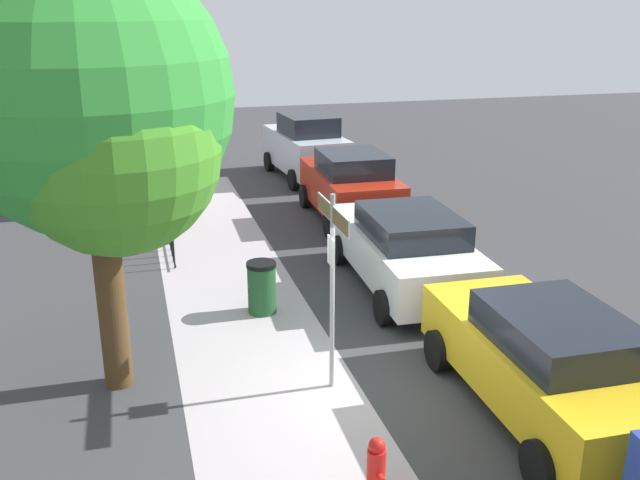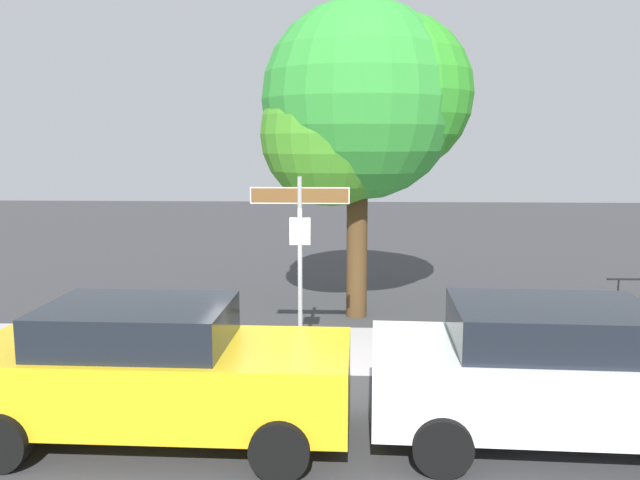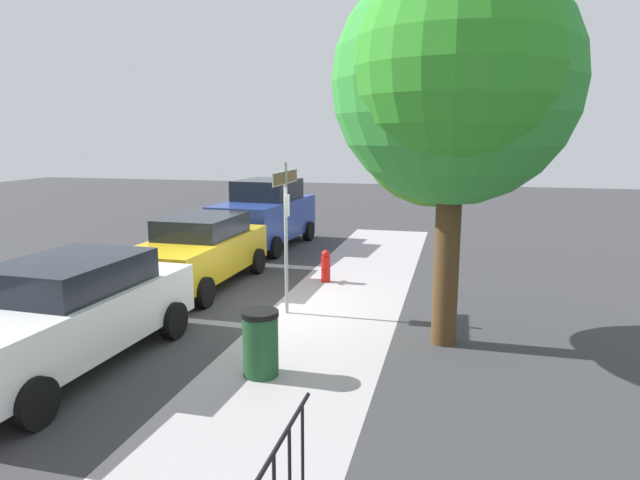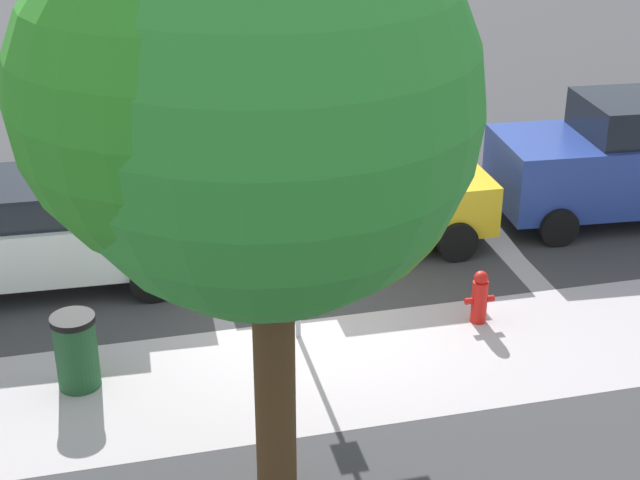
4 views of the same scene
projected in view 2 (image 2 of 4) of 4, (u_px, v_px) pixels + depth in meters
The scene contains 8 objects.
ground_plane at pixel (283, 375), 9.89m from camera, with size 60.00×60.00×0.00m, color #38383A.
sidewalk_strip at pixel (407, 350), 11.09m from camera, with size 24.00×2.60×0.00m, color #A9A0A4.
street_sign at pixel (300, 233), 9.97m from camera, with size 1.51×0.07×2.97m.
shade_tree at pixel (364, 106), 12.62m from camera, with size 4.10×3.85×6.22m.
car_yellow at pixel (157, 370), 7.65m from camera, with size 4.44×2.04×1.62m.
car_white at pixel (569, 372), 7.56m from camera, with size 4.72×2.24×1.64m.
fire_hydrant at pixel (145, 337), 10.53m from camera, with size 0.42×0.22×0.78m.
trash_bin at pixel (481, 329), 10.58m from camera, with size 0.55×0.55×0.98m.
Camera 2 is at (0.97, -9.46, 3.46)m, focal length 36.70 mm.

